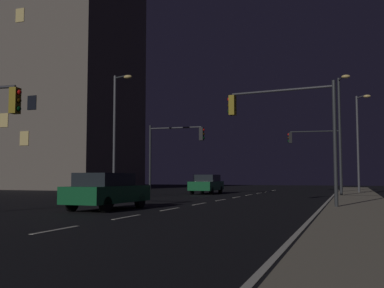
% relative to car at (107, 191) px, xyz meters
% --- Properties ---
extents(ground_plane, '(112.00, 112.00, 0.00)m').
position_rel_car_xyz_m(ground_plane, '(2.45, 1.67, -0.82)').
color(ground_plane, black).
rests_on(ground_plane, ground).
extents(sidewalk_right, '(2.87, 77.00, 0.14)m').
position_rel_car_xyz_m(sidewalk_right, '(10.26, 1.67, -0.75)').
color(sidewalk_right, gray).
rests_on(sidewalk_right, ground).
extents(lane_markings_center, '(0.14, 50.00, 0.01)m').
position_rel_car_xyz_m(lane_markings_center, '(2.45, 5.17, -0.82)').
color(lane_markings_center, silver).
rests_on(lane_markings_center, ground).
extents(lane_edge_line, '(0.14, 53.00, 0.01)m').
position_rel_car_xyz_m(lane_edge_line, '(8.58, 6.67, -0.82)').
color(lane_edge_line, silver).
rests_on(lane_edge_line, ground).
extents(car, '(2.00, 4.47, 1.57)m').
position_rel_car_xyz_m(car, '(0.00, 0.00, 0.00)').
color(car, '#14592D').
rests_on(car, ground).
extents(car_oncoming, '(1.93, 4.44, 1.57)m').
position_rel_car_xyz_m(car_oncoming, '(-1.29, 18.20, 0.00)').
color(car_oncoming, '#14592D').
rests_on(car_oncoming, ground).
extents(traffic_light_mid_left, '(4.57, 0.71, 5.49)m').
position_rel_car_xyz_m(traffic_light_mid_left, '(7.15, 23.66, 3.22)').
color(traffic_light_mid_left, '#4C4C51').
rests_on(traffic_light_mid_left, sidewalk_right).
extents(traffic_light_near_left, '(4.42, 0.38, 5.33)m').
position_rel_car_xyz_m(traffic_light_near_left, '(-2.65, 14.27, 2.96)').
color(traffic_light_near_left, '#2D3033').
rests_on(traffic_light_near_left, ground).
extents(traffic_light_overhead_east, '(4.99, 0.76, 5.45)m').
position_rel_car_xyz_m(traffic_light_overhead_east, '(7.11, 3.45, 3.22)').
color(traffic_light_overhead_east, '#2D3033').
rests_on(traffic_light_overhead_east, sidewalk_right).
extents(street_lamp_corner, '(1.14, 1.45, 7.92)m').
position_rel_car_xyz_m(street_lamp_corner, '(10.60, 22.06, 4.01)').
color(street_lamp_corner, '#4C4C51').
rests_on(street_lamp_corner, sidewalk_right).
extents(street_lamp_mid_block, '(1.52, 0.69, 7.95)m').
position_rel_car_xyz_m(street_lamp_mid_block, '(-4.22, 8.37, 3.87)').
color(street_lamp_mid_block, '#4C4C51').
rests_on(street_lamp_mid_block, ground).
extents(street_lamp_far_end, '(0.86, 1.78, 8.17)m').
position_rel_car_xyz_m(street_lamp_far_end, '(9.29, 15.45, 4.16)').
color(street_lamp_far_end, '#2D3033').
rests_on(street_lamp_far_end, sidewalk_right).
extents(building_distant, '(17.36, 13.63, 24.74)m').
position_rel_car_xyz_m(building_distant, '(-23.52, 28.17, 11.55)').
color(building_distant, '#6B6056').
rests_on(building_distant, ground).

